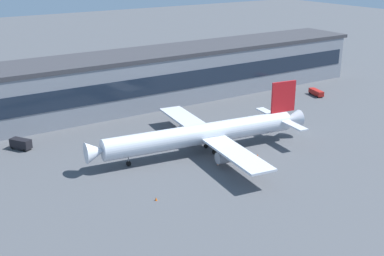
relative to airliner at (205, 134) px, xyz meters
The scene contains 8 objects.
ground_plane 8.26m from the airliner, 57.99° to the right, with size 600.00×600.00×0.00m, color #4C4F54.
terminal_building 44.04m from the airliner, 85.26° to the left, with size 167.19×19.94×16.09m.
airliner is the anchor object (origin of this frame).
crew_van 44.46m from the airliner, 144.49° to the left, with size 4.63×5.57×2.55m.
belt_loader 62.51m from the airliner, 19.42° to the left, with size 3.55×6.70×1.95m.
traffic_cone_0 13.24m from the airliner, 46.79° to the right, with size 0.50×0.50×0.63m, color #F2590C.
traffic_cone_1 9.10m from the airliner, 102.63° to the right, with size 0.53×0.53×0.66m, color #F2590C.
traffic_cone_2 26.81m from the airliner, 145.03° to the right, with size 0.51×0.51×0.63m, color #F2590C.
Camera 1 is at (-66.15, -84.71, 44.87)m, focal length 46.74 mm.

